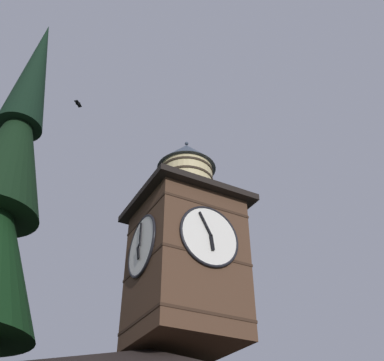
{
  "coord_description": "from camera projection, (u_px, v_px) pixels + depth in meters",
  "views": [
    {
      "loc": [
        4.41,
        11.39,
        1.51
      ],
      "look_at": [
        -2.98,
        -2.29,
        12.64
      ],
      "focal_mm": 42.5,
      "sensor_mm": 36.0,
      "label": 1
    }
  ],
  "objects": [
    {
      "name": "clock_tower",
      "position": [
        185.0,
        246.0,
        16.97
      ],
      "size": [
        4.14,
        4.14,
        8.83
      ],
      "color": "#4C3323",
      "rests_on": "building_main"
    },
    {
      "name": "flying_bird_high",
      "position": [
        78.0,
        103.0,
        22.74
      ],
      "size": [
        0.48,
        0.48,
        0.15
      ],
      "color": "black"
    }
  ]
}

